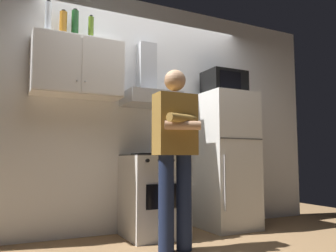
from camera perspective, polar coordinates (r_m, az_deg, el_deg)
ground_plane at (r=3.54m, az=0.00°, el=-18.87°), size 7.00×7.00×0.00m
back_wall_tiled at (r=4.03m, az=-3.77°, el=2.10°), size 4.80×0.10×2.70m
upper_cabinet at (r=3.65m, az=-14.94°, el=9.48°), size 0.90×0.37×0.60m
stove_oven at (r=3.67m, az=-2.47°, el=-11.53°), size 0.60×0.62×0.87m
range_hood at (r=3.84m, az=-3.16°, el=6.20°), size 0.60×0.44×0.75m
refrigerator at (r=4.12m, az=9.78°, el=-5.67°), size 0.60×0.62×1.60m
microwave at (r=4.24m, az=9.43°, el=7.14°), size 0.48×0.37×0.28m
person_standing at (r=3.08m, az=1.26°, el=-3.97°), size 0.38×0.33×1.64m
cooking_pot at (r=3.60m, az=0.23°, el=-3.63°), size 0.30×0.20×0.12m
bottle_vodka_clear at (r=3.73m, az=-19.51°, el=16.80°), size 0.07×0.07×0.34m
bottle_wine_green at (r=3.79m, az=-15.39°, el=16.14°), size 0.07×0.07×0.32m
bottle_liquor_amber at (r=3.78m, az=-17.23°, el=16.00°), size 0.08×0.08×0.29m
bottle_olive_oil at (r=3.79m, az=-12.85°, el=15.71°), size 0.06×0.06×0.27m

